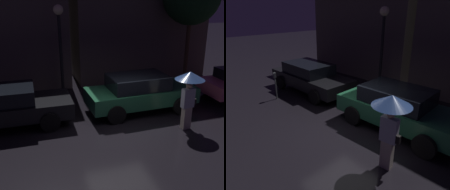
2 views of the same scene
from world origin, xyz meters
TOP-DOWN VIEW (x-y plane):
  - ground_plane at (0.00, 0.00)m, footprint 60.00×60.00m
  - building_facade_left at (-4.29, 6.50)m, footprint 6.77×3.00m
  - parked_car_black at (-3.95, 1.53)m, footprint 4.65×2.05m
  - parked_car_green at (1.20, 1.38)m, footprint 4.39×1.97m
  - pedestrian_with_umbrella at (2.10, -0.62)m, footprint 0.99×0.99m
  - parking_meter at (-4.20, -0.28)m, footprint 0.12×0.10m
  - street_lamp_near at (-1.50, 4.05)m, footprint 0.43×0.43m

SIDE VIEW (x-z plane):
  - ground_plane at x=0.00m, z-range 0.00..0.00m
  - parked_car_black at x=-3.95m, z-range 0.05..1.48m
  - parking_meter at x=-4.20m, z-range 0.15..1.41m
  - parked_car_green at x=1.20m, z-range 0.04..1.54m
  - pedestrian_with_umbrella at x=2.10m, z-range 0.57..2.64m
  - street_lamp_near at x=-1.50m, z-range 0.87..4.93m
  - building_facade_left at x=-4.29m, z-range 0.00..6.15m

